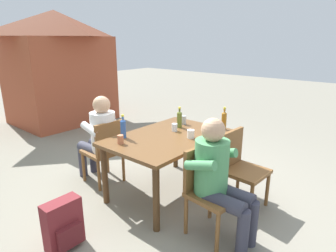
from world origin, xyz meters
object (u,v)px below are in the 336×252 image
bottle_blue (123,128)px  bottle_olive (179,119)px  dining_table (168,143)px  chair_near_right (240,165)px  cup_terracotta (121,139)px  brick_kiosk (59,65)px  cup_glass (175,127)px  bottle_amber (224,120)px  cup_steel (184,120)px  person_in_plaid_shirt (100,135)px  cup_white (191,134)px  chair_far_left (106,149)px  backpack_by_near_side (64,225)px  chair_near_left (208,186)px  person_in_white_shirt (218,174)px

bottle_blue → bottle_olive: bottle_blue is taller
dining_table → chair_near_right: chair_near_right is taller
chair_near_right → bottle_blue: bearing=122.7°
cup_terracotta → brick_kiosk: (1.53, 3.86, 0.50)m
cup_glass → brick_kiosk: 4.13m
bottle_olive → cup_glass: 0.19m
bottle_amber → cup_steel: bottle_amber is taller
chair_near_right → brick_kiosk: (0.65, 4.86, 0.81)m
bottle_blue → cup_glass: size_ratio=2.91×
person_in_plaid_shirt → cup_white: bearing=-69.1°
bottle_blue → cup_white: bearing=-50.5°
bottle_amber → cup_glass: size_ratio=3.04×
chair_far_left → bottle_blue: bearing=-97.1°
cup_terracotta → cup_white: bearing=-36.1°
backpack_by_near_side → chair_near_right: bearing=-27.1°
chair_near_left → cup_terracotta: (-0.22, 1.00, 0.31)m
chair_near_left → chair_far_left: bearing=90.5°
cup_steel → backpack_by_near_side: bearing=-178.2°
dining_table → brick_kiosk: (0.98, 4.08, 0.64)m
chair_far_left → cup_glass: size_ratio=9.11×
cup_glass → cup_terracotta: bearing=167.3°
bottle_blue → cup_white: 0.79m
cup_steel → person_in_white_shirt: bearing=-128.7°
chair_near_left → backpack_by_near_side: size_ratio=1.87×
bottle_amber → backpack_by_near_side: bearing=166.9°
chair_far_left → bottle_amber: (0.98, -1.16, 0.39)m
dining_table → backpack_by_near_side: dining_table is taller
chair_near_right → backpack_by_near_side: 1.93m
person_in_white_shirt → person_in_plaid_shirt: (0.00, 1.78, 0.00)m
person_in_white_shirt → bottle_amber: 1.13m
chair_near_right → backpack_by_near_side: chair_near_right is taller
bottle_olive → backpack_by_near_side: (-1.72, -0.02, -0.65)m
chair_near_left → cup_terracotta: size_ratio=8.92×
bottle_amber → backpack_by_near_side: (-2.02, 0.47, -0.65)m
bottle_blue → cup_steel: size_ratio=2.39×
chair_near_right → cup_terracotta: bearing=131.3°
dining_table → chair_near_right: 0.87m
cup_steel → bottle_olive: bearing=-163.4°
chair_far_left → bottle_olive: bottle_olive is taller
chair_near_left → bottle_blue: (-0.07, 1.13, 0.38)m
bottle_olive → brick_kiosk: 4.04m
person_in_plaid_shirt → cup_glass: size_ratio=12.34×
cup_glass → cup_white: cup_white is taller
cup_glass → bottle_blue: bearing=153.2°
chair_near_right → bottle_olive: size_ratio=3.21×
bottle_blue → person_in_plaid_shirt: bearing=83.7°
cup_terracotta → brick_kiosk: size_ratio=0.04×
chair_far_left → brick_kiosk: (1.32, 3.30, 0.81)m
person_in_plaid_shirt → bottle_olive: (0.68, -0.78, 0.21)m
chair_near_left → person_in_plaid_shirt: 1.68m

